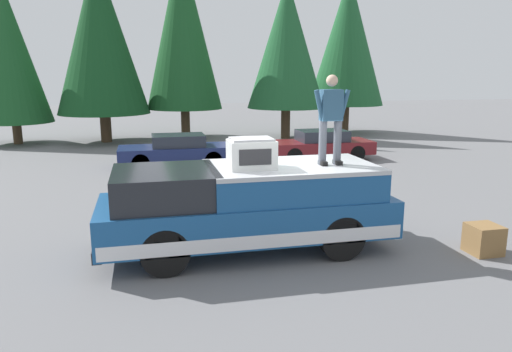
# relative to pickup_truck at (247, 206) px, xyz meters

# --- Properties ---
(ground_plane) EXTENTS (90.00, 90.00, 0.00)m
(ground_plane) POSITION_rel_pickup_truck_xyz_m (0.23, -0.65, -0.87)
(ground_plane) COLOR slate
(pickup_truck) EXTENTS (2.01, 5.54, 1.65)m
(pickup_truck) POSITION_rel_pickup_truck_xyz_m (0.00, 0.00, 0.00)
(pickup_truck) COLOR navy
(pickup_truck) RESTS_ON ground
(compressor_unit) EXTENTS (0.65, 0.84, 0.56)m
(compressor_unit) POSITION_rel_pickup_truck_xyz_m (-0.17, -0.05, 1.05)
(compressor_unit) COLOR silver
(compressor_unit) RESTS_ON pickup_truck
(person_on_truck_bed) EXTENTS (0.29, 0.72, 1.69)m
(person_on_truck_bed) POSITION_rel_pickup_truck_xyz_m (-0.14, -1.59, 1.68)
(person_on_truck_bed) COLOR #4C515B
(person_on_truck_bed) RESTS_ON pickup_truck
(parked_car_maroon) EXTENTS (1.64, 4.10, 1.16)m
(parked_car_maroon) POSITION_rel_pickup_truck_xyz_m (9.09, -4.90, -0.29)
(parked_car_maroon) COLOR maroon
(parked_car_maroon) RESTS_ON ground
(parked_car_navy) EXTENTS (1.64, 4.10, 1.16)m
(parked_car_navy) POSITION_rel_pickup_truck_xyz_m (8.99, 0.72, -0.29)
(parked_car_navy) COLOR navy
(parked_car_navy) RESTS_ON ground
(wooden_crate) EXTENTS (0.56, 0.56, 0.56)m
(wooden_crate) POSITION_rel_pickup_truck_xyz_m (-1.20, -4.34, -0.59)
(wooden_crate) COLOR olive
(wooden_crate) RESTS_ON ground
(conifer_far_left) EXTENTS (4.16, 4.16, 8.64)m
(conifer_far_left) POSITION_rel_pickup_truck_xyz_m (16.96, -9.32, 4.23)
(conifer_far_left) COLOR #4C3826
(conifer_far_left) RESTS_ON ground
(conifer_left) EXTENTS (3.97, 3.97, 7.96)m
(conifer_left) POSITION_rel_pickup_truck_xyz_m (15.46, -5.38, 3.88)
(conifer_left) COLOR #4C3826
(conifer_left) RESTS_ON ground
(conifer_center_left) EXTENTS (3.88, 3.88, 9.70)m
(conifer_center_left) POSITION_rel_pickup_truck_xyz_m (16.95, -0.33, 4.72)
(conifer_center_left) COLOR #4C3826
(conifer_center_left) RESTS_ON ground
(conifer_center_right) EXTENTS (4.39, 4.39, 8.80)m
(conifer_center_right) POSITION_rel_pickup_truck_xyz_m (16.17, 3.66, 4.21)
(conifer_center_right) COLOR #4C3826
(conifer_center_right) RESTS_ON ground
(conifer_right) EXTENTS (3.46, 3.46, 7.34)m
(conifer_right) POSITION_rel_pickup_truck_xyz_m (16.45, 7.77, 3.31)
(conifer_right) COLOR #4C3826
(conifer_right) RESTS_ON ground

